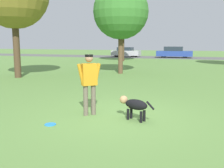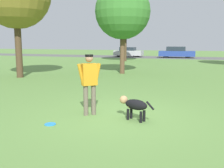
% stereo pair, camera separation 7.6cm
% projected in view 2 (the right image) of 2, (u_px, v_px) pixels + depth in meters
% --- Properties ---
extents(ground_plane, '(120.00, 120.00, 0.00)m').
position_uv_depth(ground_plane, '(116.00, 116.00, 7.08)').
color(ground_plane, '#608C42').
extents(far_road_strip, '(120.00, 6.00, 0.01)m').
position_uv_depth(far_road_strip, '(187.00, 58.00, 33.75)').
color(far_road_strip, '#5B5B59').
rests_on(far_road_strip, ground_plane).
extents(person, '(0.55, 0.51, 1.65)m').
position_uv_depth(person, '(89.00, 80.00, 7.05)').
color(person, '#665B4C').
rests_on(person, ground_plane).
extents(dog, '(1.01, 0.51, 0.59)m').
position_uv_depth(dog, '(134.00, 105.00, 6.65)').
color(dog, black).
rests_on(dog, ground_plane).
extents(frisbee, '(0.27, 0.27, 0.02)m').
position_uv_depth(frisbee, '(50.00, 124.00, 6.34)').
color(frisbee, '#268CE5').
rests_on(frisbee, ground_plane).
extents(tree_far_left, '(4.47, 4.47, 6.90)m').
position_uv_depth(tree_far_left, '(126.00, 16.00, 27.11)').
color(tree_far_left, '#4C3826').
rests_on(tree_far_left, ground_plane).
extents(tree_mid_center, '(3.44, 3.44, 5.59)m').
position_uv_depth(tree_mid_center, '(123.00, 12.00, 16.19)').
color(tree_mid_center, brown).
rests_on(tree_mid_center, ground_plane).
extents(parked_car_silver, '(3.90, 1.74, 1.34)m').
position_uv_depth(parked_car_silver, '(128.00, 52.00, 35.96)').
color(parked_car_silver, '#B7B7BC').
rests_on(parked_car_silver, ground_plane).
extents(parked_car_blue, '(4.59, 1.95, 1.45)m').
position_uv_depth(parked_car_blue, '(177.00, 52.00, 33.75)').
color(parked_car_blue, '#284293').
rests_on(parked_car_blue, ground_plane).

